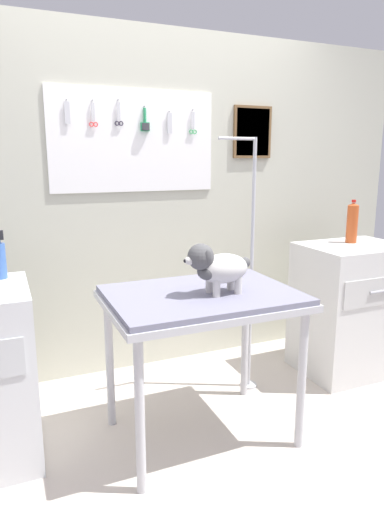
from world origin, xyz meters
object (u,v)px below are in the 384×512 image
at_px(grooming_table, 202,307).
at_px(grooming_arm, 250,277).
at_px(cabinet_right, 350,308).
at_px(soda_bottle, 352,223).
at_px(dog, 217,267).

distance_m(grooming_table, grooming_arm, 0.62).
distance_m(grooming_arm, cabinet_right, 0.83).
relative_size(grooming_arm, soda_bottle, 5.38).
distance_m(grooming_table, soda_bottle, 1.40).
height_order(cabinet_right, soda_bottle, soda_bottle).
bearing_deg(dog, grooming_arm, 43.95).
bearing_deg(grooming_table, soda_bottle, 16.98).
bearing_deg(soda_bottle, grooming_arm, -177.84).
bearing_deg(soda_bottle, cabinet_right, -114.42).
relative_size(grooming_arm, dog, 4.34).
distance_m(grooming_arm, dog, 0.65).
xyz_separation_m(grooming_arm, soda_bottle, (0.81, 0.03, 0.29)).
bearing_deg(cabinet_right, grooming_arm, 176.37).
bearing_deg(cabinet_right, soda_bottle, 65.58).
height_order(dog, cabinet_right, dog).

